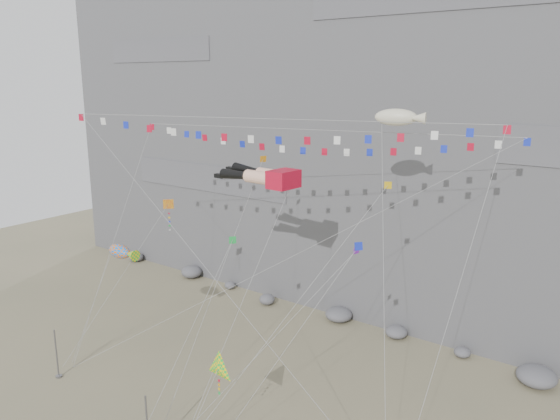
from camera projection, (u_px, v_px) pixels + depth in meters
name	position (u px, v px, depth m)	size (l,w,h in m)	color
ground	(220.00, 402.00, 39.57)	(120.00, 120.00, 0.00)	#857A5B
cliff	(415.00, 58.00, 58.83)	(80.00, 28.00, 50.00)	slate
talus_boulders	(339.00, 315.00, 52.76)	(60.00, 3.00, 1.20)	slate
anchor_pole_left	(57.00, 354.00, 42.39)	(0.12, 0.12, 4.03)	slate
legs_kite	(263.00, 176.00, 41.17)	(7.81, 14.41, 20.26)	red
flag_banner_upper	(314.00, 130.00, 42.32)	(29.62, 17.14, 27.27)	red
flag_banner_lower	(265.00, 119.00, 38.21)	(30.44, 10.59, 25.05)	red
harlequin_kite	(168.00, 205.00, 45.84)	(5.01, 9.58, 15.69)	red
fish_windsock	(120.00, 252.00, 44.52)	(4.14, 4.58, 10.14)	orange
delta_kite	(218.00, 368.00, 32.82)	(2.29, 3.54, 7.38)	yellow
blimp_windsock	(396.00, 118.00, 38.34)	(8.66, 14.21, 24.86)	beige
small_kite_a	(261.00, 163.00, 44.49)	(3.77, 15.96, 22.63)	orange
small_kite_b	(352.00, 255.00, 34.52)	(8.45, 9.55, 17.10)	#721CA4
small_kite_c	(231.00, 243.00, 40.01)	(1.25, 11.02, 15.29)	green
small_kite_d	(383.00, 192.00, 35.51)	(7.65, 14.28, 22.21)	gold
small_kite_e	(355.00, 251.00, 31.78)	(7.10, 7.00, 16.09)	#1527BE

